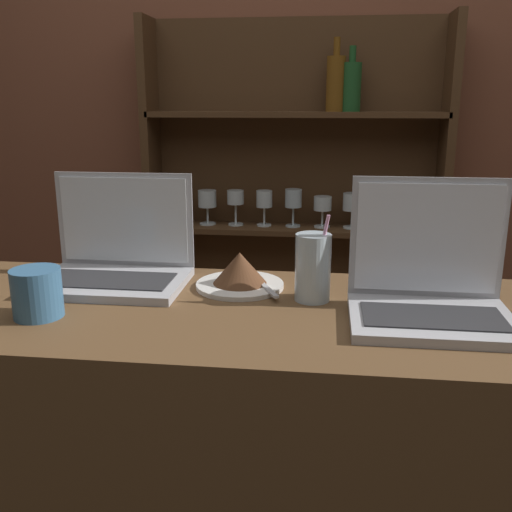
{
  "coord_description": "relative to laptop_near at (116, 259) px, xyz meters",
  "views": [
    {
      "loc": [
        0.14,
        -0.78,
        1.41
      ],
      "look_at": [
        0.01,
        0.29,
        1.12
      ],
      "focal_mm": 40.0,
      "sensor_mm": 36.0,
      "label": 1
    }
  ],
  "objects": [
    {
      "name": "cake_plate",
      "position": [
        0.28,
        -0.01,
        -0.02
      ],
      "size": [
        0.19,
        0.19,
        0.08
      ],
      "color": "silver",
      "rests_on": "bar_counter"
    },
    {
      "name": "laptop_far",
      "position": [
        0.66,
        -0.14,
        0.01
      ],
      "size": [
        0.29,
        0.22,
        0.25
      ],
      "color": "#ADADB2",
      "rests_on": "bar_counter"
    },
    {
      "name": "coffee_cup",
      "position": [
        -0.07,
        -0.23,
        -0.01
      ],
      "size": [
        0.09,
        0.09,
        0.09
      ],
      "color": "#38668C",
      "rests_on": "bar_counter"
    },
    {
      "name": "water_glass",
      "position": [
        0.44,
        -0.07,
        0.02
      ],
      "size": [
        0.07,
        0.07,
        0.18
      ],
      "color": "silver",
      "rests_on": "bar_counter"
    },
    {
      "name": "back_wall",
      "position": [
        0.32,
        1.07,
        0.28
      ],
      "size": [
        7.0,
        0.06,
        2.7
      ],
      "color": "brown",
      "rests_on": "ground_plane"
    },
    {
      "name": "laptop_near",
      "position": [
        0.0,
        0.0,
        0.0
      ],
      "size": [
        0.32,
        0.23,
        0.24
      ],
      "color": "#ADADB2",
      "rests_on": "bar_counter"
    },
    {
      "name": "back_shelf",
      "position": [
        0.35,
        0.99,
        -0.18
      ],
      "size": [
        1.11,
        0.18,
        1.71
      ],
      "color": "#472D19",
      "rests_on": "ground_plane"
    }
  ]
}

